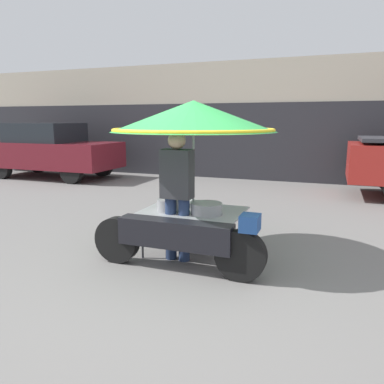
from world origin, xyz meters
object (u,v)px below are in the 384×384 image
at_px(vendor_person, 177,190).
at_px(potted_plant, 18,155).
at_px(parked_car, 51,150).
at_px(vendor_motorcycle_cart, 192,134).

height_order(vendor_person, potted_plant, vendor_person).
distance_m(vendor_person, potted_plant, 10.51).
height_order(parked_car, potted_plant, parked_car).
height_order(vendor_motorcycle_cart, parked_car, vendor_motorcycle_cart).
distance_m(vendor_motorcycle_cart, potted_plant, 10.54).
height_order(vendor_motorcycle_cart, potted_plant, vendor_motorcycle_cart).
bearing_deg(parked_car, vendor_person, -38.44).
relative_size(vendor_person, potted_plant, 1.75).
bearing_deg(vendor_person, vendor_motorcycle_cart, 61.15).
relative_size(vendor_motorcycle_cart, vendor_person, 1.32).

